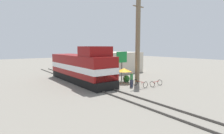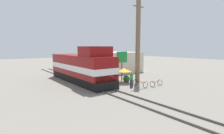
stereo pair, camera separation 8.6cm
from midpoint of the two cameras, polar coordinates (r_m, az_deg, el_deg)
The scene contains 12 objects.
ground_plane at distance 21.12m, azimuth -6.27°, elevation -6.10°, with size 120.00×120.00×0.00m, color slate.
rail_near at distance 20.76m, azimuth -7.99°, elevation -6.13°, with size 0.08×39.22×0.15m, color #4C4742.
rail_far at distance 21.46m, azimuth -4.61°, elevation -5.67°, with size 0.08×39.22×0.15m, color #4C4742.
locomotive at distance 23.26m, azimuth -9.85°, elevation -0.15°, with size 3.22×13.10×4.68m.
utility_pole at distance 23.03m, azimuth 8.57°, elevation 8.79°, with size 1.80×0.60×11.03m.
vendor_umbrella at distance 22.31m, azimuth 4.06°, elevation -0.95°, with size 1.85×1.85×1.92m.
billboard_sign at distance 24.10m, azimuth 3.36°, elevation 2.58°, with size 1.82×0.12×3.98m.
shrub_cluster at distance 23.09m, azimuth 4.87°, elevation -3.86°, with size 0.90×0.90×0.90m, color #236028.
person_bystander at distance 20.23m, azimuth 6.52°, elevation -3.78°, with size 0.34×0.34×1.82m.
bicycle at distance 20.67m, azimuth 9.30°, elevation -5.34°, with size 0.77×1.73×0.74m.
bicycle_spare at distance 21.34m, azimuth 14.33°, elevation -5.16°, with size 1.60×0.79×0.69m.
building_block_distant at distance 32.84m, azimuth 1.24°, elevation 1.68°, with size 7.73×6.99×3.68m, color beige.
Camera 2 is at (-10.31, -17.86, 4.58)m, focal length 28.00 mm.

